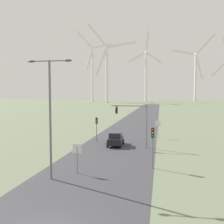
{
  "coord_description": "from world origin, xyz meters",
  "views": [
    {
      "loc": [
        5.48,
        -11.45,
        6.91
      ],
      "look_at": [
        0.0,
        18.19,
        4.83
      ],
      "focal_mm": 42.0,
      "sensor_mm": 36.0,
      "label": 1
    }
  ],
  "objects": [
    {
      "name": "wind_turbine_far_left",
      "position": [
        -56.49,
        224.53,
        30.16
      ],
      "size": [
        31.64,
        16.77,
        64.17
      ],
      "color": "white",
      "rests_on": "ground"
    },
    {
      "name": "streetlamp",
      "position": [
        -3.18,
        8.18,
        6.1
      ],
      "size": [
        3.76,
        0.32,
        9.61
      ],
      "color": "slate",
      "rests_on": "ground"
    },
    {
      "name": "wind_turbine_center",
      "position": [
        -7.86,
        233.35,
        27.9
      ],
      "size": [
        32.27,
        10.72,
        64.21
      ],
      "color": "white",
      "rests_on": "ground"
    },
    {
      "name": "traffic_light_post_near_left",
      "position": [
        -3.58,
        25.27,
        2.57
      ],
      "size": [
        0.28,
        0.34,
        3.5
      ],
      "color": "slate",
      "rests_on": "ground"
    },
    {
      "name": "stop_sign_far",
      "position": [
        5.18,
        29.61,
        1.9
      ],
      "size": [
        0.81,
        0.07,
        2.72
      ],
      "color": "slate",
      "rests_on": "ground"
    },
    {
      "name": "traffic_light_post_near_right",
      "position": [
        4.83,
        12.75,
        2.78
      ],
      "size": [
        0.28,
        0.33,
        3.79
      ],
      "color": "slate",
      "rests_on": "ground"
    },
    {
      "name": "wind_turbine_left",
      "position": [
        -36.21,
        191.98,
        27.71
      ],
      "size": [
        38.08,
        7.97,
        62.03
      ],
      "color": "white",
      "rests_on": "ground"
    },
    {
      "name": "wind_turbine_right",
      "position": [
        36.43,
        236.13,
        26.89
      ],
      "size": [
        35.59,
        16.29,
        58.97
      ],
      "color": "white",
      "rests_on": "ground"
    },
    {
      "name": "stop_sign_near",
      "position": [
        -1.55,
        9.96,
        1.81
      ],
      "size": [
        0.81,
        0.07,
        2.59
      ],
      "color": "slate",
      "rests_on": "ground"
    },
    {
      "name": "road_surface",
      "position": [
        0.0,
        48.0,
        0.0
      ],
      "size": [
        10.0,
        240.0,
        0.01
      ],
      "color": "#38383D",
      "rests_on": "ground"
    },
    {
      "name": "traffic_light_mast_overhead",
      "position": [
        2.16,
        21.82,
        4.05
      ],
      "size": [
        4.64,
        0.35,
        5.64
      ],
      "color": "slate",
      "rests_on": "ground"
    },
    {
      "name": "car_approaching",
      "position": [
        -0.35,
        22.69,
        0.91
      ],
      "size": [
        2.07,
        4.21,
        1.83
      ],
      "color": "black",
      "rests_on": "ground"
    }
  ]
}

